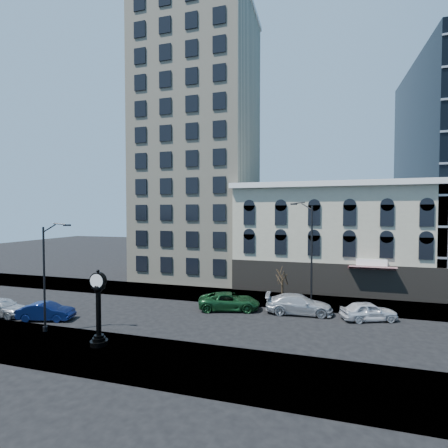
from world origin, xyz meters
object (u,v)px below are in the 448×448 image
(car_near_a, at_px, (2,307))
(street_clock, at_px, (99,311))
(car_near_b, at_px, (46,311))
(street_lamp_near, at_px, (51,248))

(car_near_a, bearing_deg, street_clock, -106.58)
(car_near_b, bearing_deg, street_clock, -128.74)
(street_clock, relative_size, car_near_b, 1.16)
(street_clock, distance_m, car_near_b, 8.72)
(car_near_a, height_order, car_near_b, car_near_a)
(car_near_a, bearing_deg, street_lamp_near, -107.58)
(car_near_a, bearing_deg, car_near_b, -89.46)
(street_lamp_near, height_order, car_near_b, street_lamp_near)
(street_lamp_near, bearing_deg, street_clock, -22.94)
(street_lamp_near, distance_m, car_near_a, 9.57)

